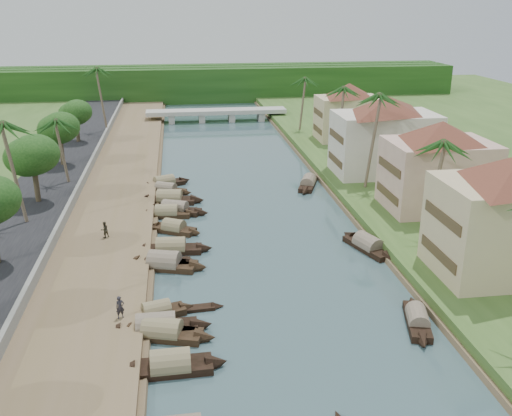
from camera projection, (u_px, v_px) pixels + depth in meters
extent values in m
plane|color=#3A5357|center=(279.00, 287.00, 48.31)|extent=(220.00, 220.00, 0.00)
cube|color=brown|center=(110.00, 211.00, 64.73)|extent=(10.00, 180.00, 0.80)
cube|color=#375522|center=(404.00, 196.00, 69.19)|extent=(16.00, 180.00, 1.20)
cube|color=black|center=(31.00, 212.00, 63.52)|extent=(8.00, 180.00, 1.40)
cube|color=slate|center=(71.00, 205.00, 63.86)|extent=(0.40, 180.00, 1.10)
cube|color=#15380F|center=(209.00, 86.00, 135.42)|extent=(120.00, 4.00, 8.00)
cube|color=#15380F|center=(208.00, 83.00, 140.07)|extent=(120.00, 4.00, 8.00)
cube|color=#15380F|center=(207.00, 80.00, 144.73)|extent=(120.00, 4.00, 8.00)
cube|color=#AAA99F|center=(216.00, 111.00, 114.68)|extent=(28.00, 4.00, 0.80)
cube|color=#AAA99F|center=(172.00, 118.00, 113.89)|extent=(1.20, 3.50, 1.80)
cube|color=#AAA99F|center=(202.00, 117.00, 114.66)|extent=(1.20, 3.50, 1.80)
cube|color=#AAA99F|center=(231.00, 117.00, 115.44)|extent=(1.20, 3.50, 1.80)
cube|color=#AAA99F|center=(261.00, 116.00, 116.22)|extent=(1.20, 3.50, 1.80)
cube|color=tan|center=(510.00, 227.00, 47.14)|extent=(12.00, 8.00, 8.00)
cube|color=#4A3922|center=(438.00, 254.00, 47.04)|extent=(0.10, 6.40, 0.90)
cube|color=#4A3922|center=(442.00, 217.00, 45.95)|extent=(0.10, 6.40, 0.90)
cube|color=beige|center=(437.00, 175.00, 62.25)|extent=(11.00, 8.00, 7.50)
pyramid|color=brown|center=(442.00, 131.00, 60.60)|extent=(14.11, 14.11, 2.20)
cube|color=#4A3922|center=(387.00, 194.00, 62.17)|extent=(0.10, 6.40, 0.90)
cube|color=#4A3922|center=(389.00, 167.00, 61.15)|extent=(0.10, 6.40, 0.90)
cube|color=beige|center=(384.00, 144.00, 75.08)|extent=(13.00, 8.00, 8.00)
pyramid|color=brown|center=(387.00, 105.00, 73.34)|extent=(15.59, 15.59, 2.20)
cube|color=#4A3922|center=(335.00, 160.00, 74.91)|extent=(0.10, 6.40, 0.90)
cube|color=#4A3922|center=(336.00, 136.00, 73.82)|extent=(0.10, 6.40, 0.90)
cube|color=tan|center=(348.00, 118.00, 94.00)|extent=(10.00, 7.00, 7.00)
pyramid|color=brown|center=(349.00, 90.00, 92.43)|extent=(12.62, 12.62, 2.20)
cube|color=#4A3922|center=(317.00, 130.00, 93.94)|extent=(0.10, 5.60, 0.90)
cube|color=#4A3922|center=(318.00, 113.00, 92.99)|extent=(0.10, 5.60, 0.90)
cube|color=black|center=(171.00, 369.00, 37.25)|extent=(5.51, 2.10, 0.70)
cone|color=black|center=(217.00, 363.00, 37.70)|extent=(1.64, 1.80, 1.92)
cone|color=black|center=(123.00, 372.00, 36.76)|extent=(1.64, 1.80, 1.92)
cylinder|color=#7C6D4E|center=(171.00, 364.00, 37.12)|extent=(4.23, 2.14, 2.02)
cube|color=black|center=(163.00, 335.00, 41.01)|extent=(6.02, 3.37, 0.70)
cone|color=black|center=(206.00, 338.00, 40.53)|extent=(2.04, 2.02, 1.80)
cone|color=black|center=(120.00, 330.00, 41.44)|extent=(2.04, 2.02, 1.80)
cylinder|color=#7C6D4E|center=(162.00, 330.00, 40.88)|extent=(4.74, 3.05, 1.87)
cube|color=black|center=(156.00, 330.00, 41.59)|extent=(6.06, 2.05, 0.70)
cone|color=black|center=(202.00, 325.00, 42.06)|extent=(1.77, 1.77, 1.92)
cone|color=black|center=(109.00, 333.00, 41.07)|extent=(1.77, 1.77, 1.92)
cylinder|color=gray|center=(156.00, 326.00, 41.46)|extent=(4.64, 2.09, 2.00)
cube|color=black|center=(157.00, 315.00, 43.68)|extent=(4.61, 2.63, 0.70)
cone|color=black|center=(187.00, 307.00, 44.58)|extent=(1.59, 1.63, 1.47)
cone|color=black|center=(125.00, 320.00, 42.73)|extent=(1.59, 1.63, 1.47)
cylinder|color=#7C6D4E|center=(157.00, 310.00, 43.55)|extent=(3.63, 2.40, 1.54)
cube|color=black|center=(166.00, 264.00, 52.06)|extent=(4.50, 1.99, 0.70)
cone|color=black|center=(193.00, 263.00, 52.19)|extent=(1.40, 1.61, 1.66)
cone|color=black|center=(139.00, 264.00, 51.87)|extent=(1.40, 1.61, 1.66)
cylinder|color=#7C6D4E|center=(166.00, 260.00, 51.93)|extent=(3.47, 1.98, 1.76)
cube|color=black|center=(164.00, 266.00, 51.73)|extent=(6.19, 3.69, 0.70)
cone|color=black|center=(199.00, 268.00, 51.23)|extent=(2.18, 2.30, 2.07)
cone|color=black|center=(130.00, 263.00, 52.18)|extent=(2.18, 2.30, 2.07)
cylinder|color=gray|center=(164.00, 262.00, 51.60)|extent=(4.90, 3.37, 2.17)
cube|color=black|center=(171.00, 250.00, 54.98)|extent=(5.99, 2.28, 0.70)
cone|color=black|center=(205.00, 249.00, 55.14)|extent=(1.80, 1.78, 1.85)
cone|color=black|center=(137.00, 250.00, 54.76)|extent=(1.80, 1.78, 1.85)
cylinder|color=#7C6D4E|center=(171.00, 247.00, 54.85)|extent=(4.61, 2.25, 1.92)
cube|color=black|center=(174.00, 230.00, 59.77)|extent=(4.81, 3.71, 0.70)
cone|color=black|center=(196.00, 233.00, 58.88)|extent=(1.92, 1.99, 1.67)
cone|color=black|center=(153.00, 226.00, 60.60)|extent=(1.92, 1.99, 1.67)
cylinder|color=#7C6D4E|center=(174.00, 227.00, 59.64)|extent=(3.90, 3.24, 1.77)
cube|color=black|center=(175.00, 211.00, 65.28)|extent=(6.18, 3.97, 0.70)
cone|color=black|center=(202.00, 213.00, 64.44)|extent=(2.19, 2.14, 1.79)
cone|color=black|center=(148.00, 208.00, 66.07)|extent=(2.19, 2.14, 1.79)
cylinder|color=gray|center=(175.00, 208.00, 65.15)|extent=(4.91, 3.48, 1.85)
cube|color=black|center=(167.00, 215.00, 64.07)|extent=(5.36, 2.22, 0.70)
cone|color=black|center=(193.00, 214.00, 64.15)|extent=(1.65, 1.68, 1.70)
cone|color=black|center=(141.00, 215.00, 63.93)|extent=(1.65, 1.68, 1.70)
cylinder|color=#7C6D4E|center=(167.00, 212.00, 63.94)|extent=(4.14, 2.16, 1.78)
cube|color=black|center=(170.00, 201.00, 68.55)|extent=(6.35, 2.99, 0.70)
cone|color=black|center=(198.00, 201.00, 68.48)|extent=(2.04, 2.13, 2.08)
cone|color=black|center=(142.00, 200.00, 68.56)|extent=(2.04, 2.13, 2.08)
cylinder|color=#7C6D4E|center=(170.00, 198.00, 68.42)|extent=(4.94, 2.85, 2.18)
cube|color=black|center=(166.00, 191.00, 72.29)|extent=(5.33, 3.76, 0.70)
cone|color=black|center=(187.00, 193.00, 71.32)|extent=(1.93, 1.86, 1.49)
cone|color=black|center=(146.00, 188.00, 73.21)|extent=(1.93, 1.86, 1.49)
cylinder|color=gray|center=(166.00, 188.00, 72.16)|extent=(4.26, 3.23, 1.52)
cube|color=black|center=(164.00, 185.00, 74.75)|extent=(5.58, 3.62, 0.70)
cone|color=black|center=(185.00, 181.00, 76.12)|extent=(2.01, 2.02, 1.73)
cone|color=black|center=(143.00, 187.00, 73.33)|extent=(2.01, 2.02, 1.73)
cylinder|color=#7C6D4E|center=(164.00, 182.00, 74.62)|extent=(4.44, 3.20, 1.80)
cube|color=black|center=(417.00, 322.00, 42.64)|extent=(2.80, 5.53, 0.70)
cone|color=black|center=(412.00, 302.00, 45.37)|extent=(1.70, 1.80, 1.53)
cone|color=black|center=(423.00, 343.00, 39.85)|extent=(1.70, 1.80, 1.53)
cylinder|color=gray|center=(418.00, 318.00, 42.51)|extent=(2.55, 4.33, 1.57)
cube|color=black|center=(368.00, 248.00, 55.52)|extent=(3.76, 6.23, 0.70)
cone|color=black|center=(348.00, 236.00, 58.25)|extent=(2.17, 2.18, 1.89)
cone|color=black|center=(390.00, 260.00, 52.73)|extent=(2.17, 2.18, 1.89)
cylinder|color=gray|center=(368.00, 244.00, 55.39)|extent=(3.37, 4.94, 1.96)
cube|color=black|center=(308.00, 185.00, 74.64)|extent=(3.81, 6.34, 0.70)
cone|color=black|center=(312.00, 177.00, 77.73)|extent=(2.09, 2.18, 1.77)
cone|color=black|center=(304.00, 192.00, 71.50)|extent=(2.09, 2.18, 1.77)
cylinder|color=gray|center=(308.00, 182.00, 74.51)|extent=(3.36, 5.01, 1.82)
cone|color=black|center=(338.00, 416.00, 33.11)|extent=(0.80, 1.06, 0.74)
cube|color=black|center=(189.00, 310.00, 44.60)|extent=(4.17, 1.21, 0.35)
cone|color=black|center=(218.00, 306.00, 45.05)|extent=(1.09, 0.99, 0.91)
cone|color=black|center=(159.00, 313.00, 44.14)|extent=(1.09, 0.99, 0.91)
cube|color=black|center=(157.00, 209.00, 66.37)|extent=(4.56, 2.04, 0.35)
cone|color=black|center=(179.00, 210.00, 66.06)|extent=(1.32, 1.16, 0.90)
cone|color=black|center=(137.00, 208.00, 66.67)|extent=(1.32, 1.16, 0.90)
cylinder|color=#72604C|center=(432.00, 189.00, 54.54)|extent=(1.40, 0.36, 9.38)
sphere|color=#204F1A|center=(437.00, 143.00, 53.00)|extent=(3.20, 3.20, 3.20)
cylinder|color=#72604C|center=(370.00, 141.00, 68.56)|extent=(1.59, 0.36, 11.49)
sphere|color=#204F1A|center=(373.00, 95.00, 66.68)|extent=(3.20, 3.20, 3.20)
cylinder|color=#72604C|center=(340.00, 121.00, 84.24)|extent=(0.77, 0.36, 10.00)
sphere|color=#204F1A|center=(342.00, 88.00, 82.60)|extent=(3.20, 3.20, 3.20)
cylinder|color=#72604C|center=(18.00, 173.00, 57.02)|extent=(1.47, 0.36, 10.40)
sphere|color=#204F1A|center=(10.00, 124.00, 55.31)|extent=(3.20, 3.20, 3.20)
cylinder|color=#72604C|center=(64.00, 151.00, 70.52)|extent=(1.21, 0.36, 7.93)
sphere|color=#204F1A|center=(60.00, 121.00, 69.22)|extent=(3.20, 3.20, 3.20)
cylinder|color=#72604C|center=(301.00, 104.00, 100.83)|extent=(1.21, 0.36, 9.15)
sphere|color=#204F1A|center=(302.00, 79.00, 99.33)|extent=(3.20, 3.20, 3.20)
cylinder|color=#72604C|center=(103.00, 99.00, 98.93)|extent=(1.32, 0.36, 10.85)
sphere|color=#204F1A|center=(100.00, 69.00, 97.16)|extent=(3.20, 3.20, 3.20)
cylinder|color=brown|center=(37.00, 186.00, 64.32)|extent=(0.60, 0.60, 3.68)
ellipsoid|color=#15380F|center=(32.00, 156.00, 63.12)|extent=(5.33, 5.33, 4.38)
cylinder|color=brown|center=(62.00, 152.00, 79.13)|extent=(0.60, 0.60, 3.49)
ellipsoid|color=#15380F|center=(59.00, 129.00, 78.00)|extent=(5.02, 5.02, 4.12)
cylinder|color=brown|center=(78.00, 132.00, 92.22)|extent=(0.60, 0.60, 3.19)
ellipsoid|color=#15380F|center=(76.00, 113.00, 91.19)|extent=(4.66, 4.66, 3.83)
cylinder|color=brown|center=(413.00, 156.00, 78.38)|extent=(0.60, 0.60, 3.24)
ellipsoid|color=#15380F|center=(415.00, 134.00, 77.33)|extent=(4.19, 4.19, 3.45)
imported|color=#222128|center=(120.00, 307.00, 41.81)|extent=(0.74, 0.62, 1.74)
imported|color=#302E22|center=(104.00, 230.00, 56.18)|extent=(1.02, 0.98, 1.66)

